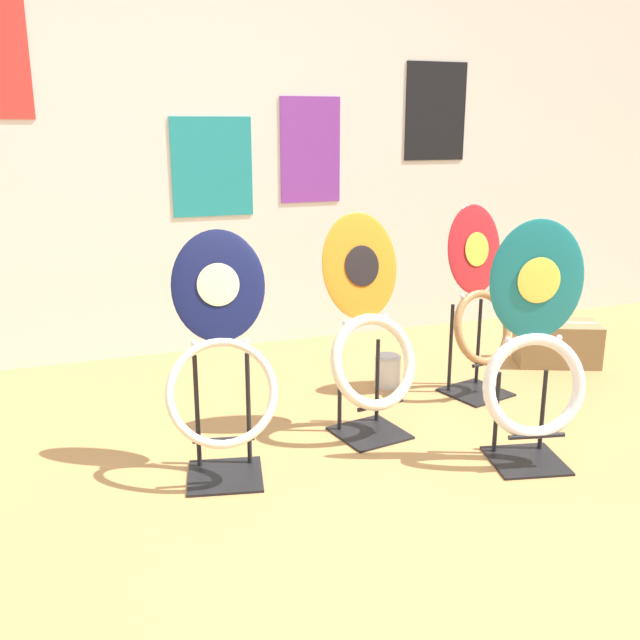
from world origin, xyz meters
TOP-DOWN VIEW (x-y plane):
  - ground_plane at (0.00, 0.00)m, footprint 14.00×14.00m
  - wall_back at (0.00, 2.44)m, footprint 8.00×0.07m
  - toilet_seat_display_orange_sun at (0.42, 0.99)m, footprint 0.44×0.34m
  - toilet_seat_display_teal_sax at (0.90, 0.51)m, footprint 0.43×0.33m
  - toilet_seat_display_navy_moon at (-0.25, 0.84)m, footprint 0.45×0.45m
  - toilet_seat_display_crimson_swirl at (1.11, 1.24)m, footprint 0.40×0.34m
  - paint_can at (0.74, 1.47)m, footprint 0.14×0.14m
  - storage_box at (1.79, 1.48)m, footprint 0.50×0.40m

SIDE VIEW (x-z plane):
  - ground_plane at x=0.00m, z-range 0.00..0.00m
  - paint_can at x=0.74m, z-range 0.00..0.17m
  - storage_box at x=1.79m, z-range 0.00..0.24m
  - toilet_seat_display_orange_sun at x=0.42m, z-range -0.04..0.91m
  - toilet_seat_display_teal_sax at x=0.90m, z-range -0.04..0.92m
  - toilet_seat_display_navy_moon at x=-0.25m, z-range -0.01..0.91m
  - toilet_seat_display_crimson_swirl at x=1.11m, z-range 0.00..0.93m
  - wall_back at x=0.00m, z-range 0.00..2.60m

